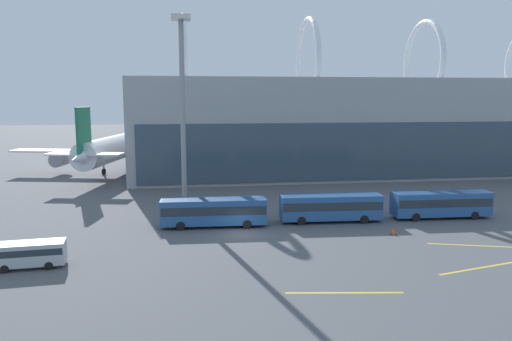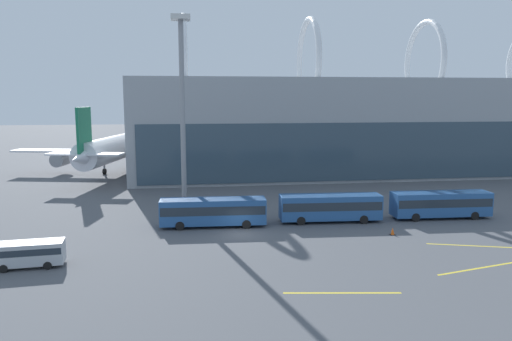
# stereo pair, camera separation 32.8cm
# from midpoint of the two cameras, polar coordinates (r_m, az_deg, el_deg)

# --- Properties ---
(ground_plane) EXTENTS (440.00, 440.00, 0.00)m
(ground_plane) POSITION_cam_midpoint_polar(r_m,az_deg,el_deg) (53.95, -1.61, -7.27)
(ground_plane) COLOR #515459
(airliner_at_gate_far) EXTENTS (40.45, 42.50, 12.99)m
(airliner_at_gate_far) POSITION_cam_midpoint_polar(r_m,az_deg,el_deg) (97.59, -15.20, 2.57)
(airliner_at_gate_far) COLOR white
(airliner_at_gate_far) RESTS_ON ground_plane
(airliner_parked_remote) EXTENTS (28.94, 30.72, 14.05)m
(airliner_parked_remote) POSITION_cam_midpoint_polar(r_m,az_deg,el_deg) (116.47, 13.16, 3.55)
(airliner_parked_remote) COLOR silver
(airliner_parked_remote) RESTS_ON ground_plane
(shuttle_bus_0) EXTENTS (11.98, 3.37, 3.21)m
(shuttle_bus_0) POSITION_cam_midpoint_polar(r_m,az_deg,el_deg) (56.71, -4.76, -4.55)
(shuttle_bus_0) COLOR #285693
(shuttle_bus_0) RESTS_ON ground_plane
(shuttle_bus_1) EXTENTS (12.00, 3.47, 3.21)m
(shuttle_bus_1) POSITION_cam_midpoint_polar(r_m,az_deg,el_deg) (59.36, 8.63, -4.03)
(shuttle_bus_1) COLOR #285693
(shuttle_bus_1) RESTS_ON ground_plane
(shuttle_bus_2) EXTENTS (11.96, 3.24, 3.21)m
(shuttle_bus_2) POSITION_cam_midpoint_polar(r_m,az_deg,el_deg) (64.48, 20.49, -3.48)
(shuttle_bus_2) COLOR #285693
(shuttle_bus_2) RESTS_ON ground_plane
(service_van_foreground) EXTENTS (6.14, 2.68, 2.21)m
(service_van_foreground) POSITION_cam_midpoint_polar(r_m,az_deg,el_deg) (47.71, -24.47, -8.52)
(service_van_foreground) COLOR #B2B7BC
(service_van_foreground) RESTS_ON ground_plane
(floodlight_mast) EXTENTS (2.39, 2.39, 24.61)m
(floodlight_mast) POSITION_cam_midpoint_polar(r_m,az_deg,el_deg) (64.46, -8.30, 8.87)
(floodlight_mast) COLOR gray
(floodlight_mast) RESTS_ON ground_plane
(lane_stripe_0) EXTENTS (8.85, 1.49, 0.01)m
(lane_stripe_0) POSITION_cam_midpoint_polar(r_m,az_deg,el_deg) (39.14, 10.07, -13.61)
(lane_stripe_0) COLOR yellow
(lane_stripe_0) RESTS_ON ground_plane
(lane_stripe_1) EXTENTS (10.01, 2.71, 0.01)m
(lane_stripe_1) POSITION_cam_midpoint_polar(r_m,az_deg,el_deg) (48.21, 24.84, -10.01)
(lane_stripe_1) COLOR yellow
(lane_stripe_1) RESTS_ON ground_plane
(lane_stripe_2) EXTENTS (11.44, 3.84, 0.01)m
(lane_stripe_2) POSITION_cam_midpoint_polar(r_m,az_deg,el_deg) (54.74, 25.28, -7.86)
(lane_stripe_2) COLOR yellow
(lane_stripe_2) RESTS_ON ground_plane
(traffic_cone_0) EXTENTS (0.55, 0.55, 0.78)m
(traffic_cone_0) POSITION_cam_midpoint_polar(r_m,az_deg,el_deg) (55.55, 15.51, -6.71)
(traffic_cone_0) COLOR black
(traffic_cone_0) RESTS_ON ground_plane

